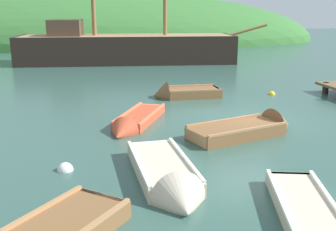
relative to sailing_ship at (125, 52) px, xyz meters
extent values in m
plane|color=#33564C|center=(2.65, -16.46, -0.75)|extent=(120.00, 120.00, 0.00)
cylinder|color=#433421|center=(8.00, -12.82, -0.80)|extent=(0.28, 0.28, 1.08)
ellipsoid|color=#387033|center=(0.20, 19.24, -0.75)|extent=(50.60, 23.72, 11.26)
cube|color=black|center=(0.15, -0.02, -0.16)|extent=(15.65, 5.68, 2.77)
cube|color=#997A51|center=(0.15, -0.02, 1.18)|extent=(15.00, 5.29, 0.10)
cylinder|color=olive|center=(8.94, -1.01, 1.53)|extent=(2.95, 0.53, 0.97)
cube|color=#4C3828|center=(-4.11, 0.46, 1.78)|extent=(2.50, 3.02, 1.10)
cube|color=beige|center=(-1.38, -20.66, -0.64)|extent=(1.30, 3.04, 0.45)
cone|color=beige|center=(-1.33, -22.53, -0.64)|extent=(1.18, 0.77, 1.16)
cube|color=white|center=(-1.42, -19.20, -0.58)|extent=(1.10, 0.15, 0.31)
cube|color=white|center=(-1.36, -21.18, -0.48)|extent=(1.13, 0.21, 0.05)
cube|color=white|center=(-1.39, -20.13, -0.48)|extent=(1.13, 0.21, 0.05)
cube|color=white|center=(-1.95, -20.67, -0.39)|extent=(0.16, 2.95, 0.07)
cube|color=white|center=(-0.81, -20.64, -0.39)|extent=(0.16, 2.95, 0.07)
cube|color=beige|center=(0.91, -23.21, -0.68)|extent=(1.82, 3.18, 0.38)
cube|color=white|center=(1.32, -21.81, -0.62)|extent=(0.92, 0.37, 0.27)
cube|color=white|center=(0.77, -23.71, -0.54)|extent=(0.96, 0.43, 0.05)
cube|color=white|center=(1.06, -22.70, -0.54)|extent=(0.96, 0.43, 0.05)
cube|color=white|center=(0.46, -23.07, -0.45)|extent=(0.90, 2.86, 0.07)
cube|color=white|center=(1.37, -23.34, -0.45)|extent=(0.90, 2.86, 0.07)
cube|color=brown|center=(1.67, -12.42, -0.62)|extent=(2.37, 1.29, 0.49)
cone|color=brown|center=(0.19, -12.40, -0.62)|extent=(0.62, 1.20, 1.19)
cube|color=#AE7B4F|center=(2.79, -12.44, -0.55)|extent=(0.14, 1.13, 0.34)
cube|color=#AE7B4F|center=(1.26, -12.42, -0.43)|extent=(0.20, 1.16, 0.05)
cube|color=#AE7B4F|center=(2.08, -12.43, -0.43)|extent=(0.20, 1.16, 0.05)
cube|color=#AE7B4F|center=(1.68, -11.83, -0.34)|extent=(2.31, 0.11, 0.07)
cube|color=#AE7B4F|center=(1.66, -13.01, -0.34)|extent=(2.31, 0.11, 0.07)
cube|color=brown|center=(1.40, -18.34, -0.62)|extent=(3.17, 2.04, 0.49)
cone|color=brown|center=(3.15, -17.81, -0.62)|extent=(1.03, 1.34, 1.18)
cube|color=#AE7B4F|center=(0.05, -18.75, -0.55)|extent=(0.44, 1.11, 0.34)
cube|color=#AE7B4F|center=(1.89, -18.19, -0.44)|extent=(0.50, 1.15, 0.05)
cube|color=#AE7B4F|center=(0.91, -18.48, -0.44)|extent=(0.50, 1.15, 0.05)
cube|color=#AE7B4F|center=(1.57, -18.89, -0.35)|extent=(2.78, 0.91, 0.07)
cube|color=#AE7B4F|center=(1.23, -17.78, -0.35)|extent=(2.78, 0.91, 0.07)
cube|color=#AE7B4F|center=(-2.85, -22.22, -0.57)|extent=(0.92, 0.82, 0.32)
cube|color=#AE7B4F|center=(-3.47, -22.94, -0.47)|extent=(0.98, 0.88, 0.05)
cube|color=#AE7B4F|center=(-4.26, -22.97, -0.38)|extent=(2.04, 2.34, 0.07)
cube|color=#C64C2D|center=(-1.21, -15.88, -0.68)|extent=(2.23, 3.10, 0.38)
cone|color=#C64C2D|center=(-2.05, -17.53, -0.68)|extent=(1.17, 1.08, 0.94)
cube|color=#FF6E48|center=(-0.56, -14.60, -0.62)|extent=(0.85, 0.51, 0.27)
cube|color=#FF6E48|center=(-1.45, -16.34, -0.54)|extent=(0.90, 0.57, 0.05)
cube|color=#FF6E48|center=(-0.98, -15.41, -0.54)|extent=(0.90, 0.57, 0.05)
cube|color=#FF6E48|center=(-1.62, -15.67, -0.45)|extent=(1.39, 2.64, 0.07)
cube|color=#FF6E48|center=(-0.80, -16.09, -0.45)|extent=(1.39, 2.64, 0.07)
sphere|color=yellow|center=(5.34, -12.70, -0.75)|extent=(0.33, 0.33, 0.33)
sphere|color=white|center=(-3.65, -19.96, -0.75)|extent=(0.39, 0.39, 0.39)
sphere|color=orange|center=(3.03, -11.16, -0.75)|extent=(0.39, 0.39, 0.39)
camera|label=1|loc=(-3.10, -29.47, 3.09)|focal=43.18mm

